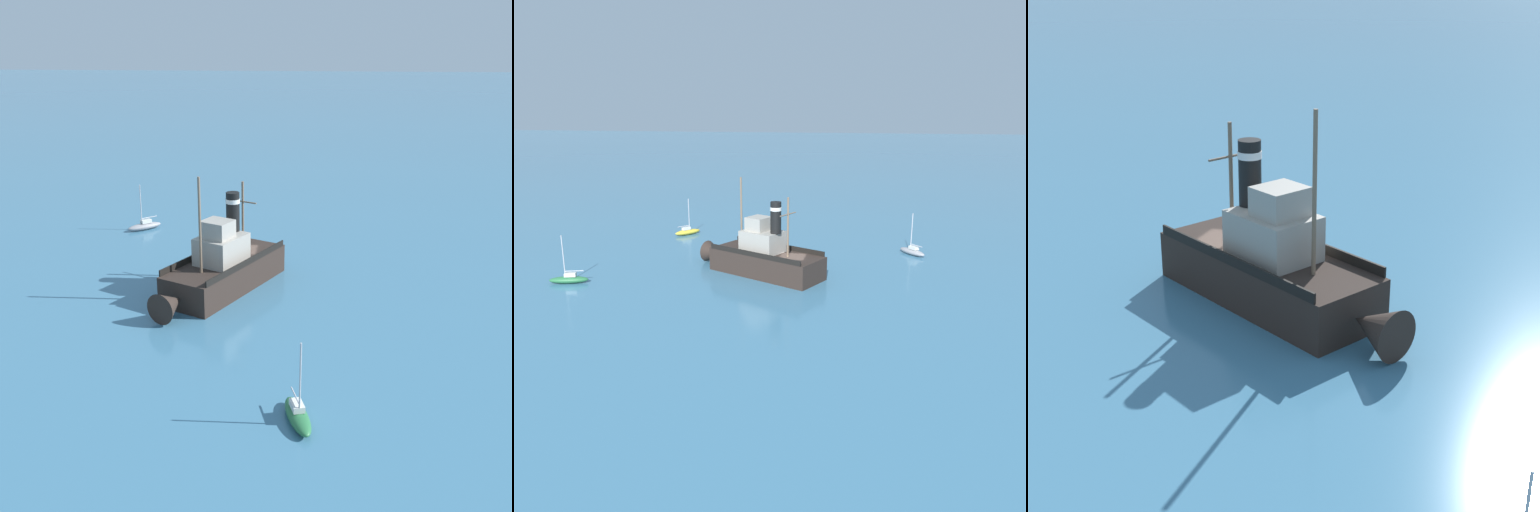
{
  "view_description": "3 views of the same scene",
  "coord_description": "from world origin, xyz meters",
  "views": [
    {
      "loc": [
        -5.74,
        51.51,
        20.01
      ],
      "look_at": [
        -1.32,
        1.35,
        2.29
      ],
      "focal_mm": 45.0,
      "sensor_mm": 36.0,
      "label": 1
    },
    {
      "loc": [
        -51.97,
        -7.37,
        17.11
      ],
      "look_at": [
        -0.45,
        2.22,
        2.45
      ],
      "focal_mm": 38.0,
      "sensor_mm": 36.0,
      "label": 2
    },
    {
      "loc": [
        33.2,
        17.15,
        16.22
      ],
      "look_at": [
        0.2,
        3.43,
        2.08
      ],
      "focal_mm": 55.0,
      "sensor_mm": 36.0,
      "label": 3
    }
  ],
  "objects": [
    {
      "name": "sailboat_grey",
      "position": [
        11.82,
        -12.62,
        0.43
      ],
      "size": [
        3.59,
        3.33,
        4.9
      ],
      "color": "gray",
      "rests_on": "ground"
    },
    {
      "name": "sailboat_green",
      "position": [
        -5.37,
        21.64,
        0.43
      ],
      "size": [
        2.12,
        3.96,
        4.9
      ],
      "color": "#286B3D",
      "rests_on": "ground"
    },
    {
      "name": "sailboat_yellow",
      "position": [
        16.84,
        16.9,
        0.43
      ],
      "size": [
        3.62,
        3.29,
        4.9
      ],
      "color": "gold",
      "rests_on": "ground"
    },
    {
      "name": "old_tugboat",
      "position": [
        1.33,
        3.43,
        1.83
      ],
      "size": [
        9.43,
        14.4,
        9.9
      ],
      "color": "#2D231E",
      "rests_on": "ground"
    },
    {
      "name": "ground_plane",
      "position": [
        0.0,
        0.0,
        0.0
      ],
      "size": [
        600.0,
        600.0,
        0.0
      ],
      "primitive_type": "plane",
      "color": "teal"
    }
  ]
}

